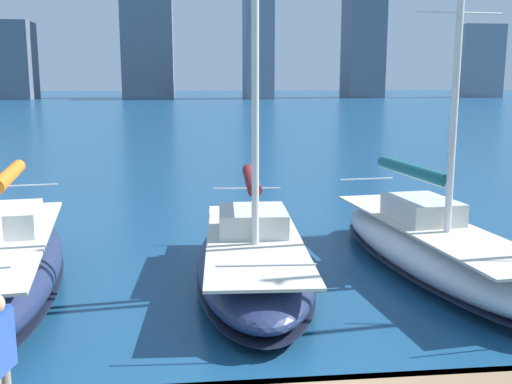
# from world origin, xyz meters

# --- Properties ---
(city_skyline) EXTENTS (169.41, 21.78, 47.89)m
(city_skyline) POSITION_xyz_m (-3.53, -161.77, 20.29)
(city_skyline) COLOR gray
(city_skyline) RESTS_ON ground
(sailboat_teal) EXTENTS (3.30, 9.27, 9.36)m
(sailboat_teal) POSITION_xyz_m (-4.27, -7.45, 0.68)
(sailboat_teal) COLOR silver
(sailboat_teal) RESTS_ON ground
(sailboat_maroon) EXTENTS (3.03, 8.25, 11.67)m
(sailboat_maroon) POSITION_xyz_m (0.12, -7.14, 0.66)
(sailboat_maroon) COLOR navy
(sailboat_maroon) RESTS_ON ground
(sailboat_orange) EXTENTS (3.34, 8.73, 11.88)m
(sailboat_orange) POSITION_xyz_m (5.55, -6.81, 0.77)
(sailboat_orange) COLOR navy
(sailboat_orange) RESTS_ON ground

